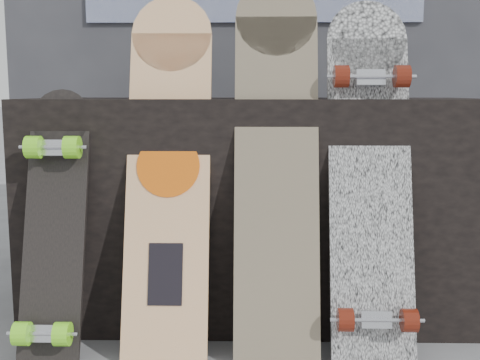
{
  "coord_description": "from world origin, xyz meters",
  "views": [
    {
      "loc": [
        -0.0,
        -1.7,
        0.82
      ],
      "look_at": [
        -0.04,
        0.2,
        0.54
      ],
      "focal_mm": 45.0,
      "sensor_mm": 36.0,
      "label": 1
    }
  ],
  "objects_px": {
    "vendor_table": "(253,207)",
    "longboard_celtic": "(276,153)",
    "skateboard_dark": "(54,222)",
    "longboard_geisha": "(169,161)",
    "longboard_cascadia": "(370,170)"
  },
  "relations": [
    {
      "from": "longboard_celtic",
      "to": "longboard_cascadia",
      "type": "distance_m",
      "value": 0.3
    },
    {
      "from": "longboard_celtic",
      "to": "skateboard_dark",
      "type": "xyz_separation_m",
      "value": [
        -0.69,
        -0.09,
        -0.21
      ]
    },
    {
      "from": "vendor_table",
      "to": "skateboard_dark",
      "type": "bearing_deg",
      "value": -147.22
    },
    {
      "from": "longboard_geisha",
      "to": "skateboard_dark",
      "type": "height_order",
      "value": "longboard_geisha"
    },
    {
      "from": "vendor_table",
      "to": "skateboard_dark",
      "type": "relative_size",
      "value": 1.92
    },
    {
      "from": "longboard_geisha",
      "to": "longboard_celtic",
      "type": "xyz_separation_m",
      "value": [
        0.34,
        -0.01,
        0.03
      ]
    },
    {
      "from": "longboard_geisha",
      "to": "skateboard_dark",
      "type": "bearing_deg",
      "value": -163.88
    },
    {
      "from": "vendor_table",
      "to": "longboard_cascadia",
      "type": "relative_size",
      "value": 1.43
    },
    {
      "from": "vendor_table",
      "to": "longboard_cascadia",
      "type": "height_order",
      "value": "longboard_cascadia"
    },
    {
      "from": "longboard_celtic",
      "to": "longboard_cascadia",
      "type": "height_order",
      "value": "longboard_celtic"
    },
    {
      "from": "vendor_table",
      "to": "longboard_geisha",
      "type": "bearing_deg",
      "value": -132.38
    },
    {
      "from": "vendor_table",
      "to": "longboard_geisha",
      "type": "height_order",
      "value": "longboard_geisha"
    },
    {
      "from": "longboard_geisha",
      "to": "longboard_celtic",
      "type": "distance_m",
      "value": 0.35
    },
    {
      "from": "vendor_table",
      "to": "longboard_celtic",
      "type": "distance_m",
      "value": 0.4
    },
    {
      "from": "vendor_table",
      "to": "longboard_celtic",
      "type": "height_order",
      "value": "longboard_celtic"
    }
  ]
}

